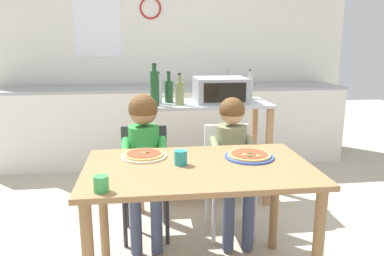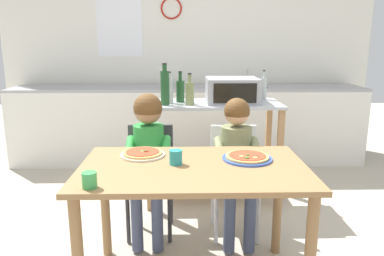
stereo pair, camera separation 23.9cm
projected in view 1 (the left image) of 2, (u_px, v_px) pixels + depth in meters
ground_plane at (181, 205)px, 3.38m from camera, size 11.10×11.10×0.00m
back_wall_tiled at (167, 48)px, 4.73m from camera, size 4.60×0.14×2.70m
kitchen_counter at (170, 124)px, 4.54m from camera, size 4.14×0.60×1.11m
kitchen_island_cart at (202, 135)px, 3.40m from camera, size 1.20×0.53×0.91m
toaster_oven at (220, 90)px, 3.34m from camera, size 0.45×0.41×0.22m
bottle_brown_beer at (250, 87)px, 3.53m from camera, size 0.06×0.06×0.27m
bottle_tall_green_wine at (155, 87)px, 3.13m from camera, size 0.07×0.07×0.35m
bottle_squat_spirits at (169, 91)px, 3.31m from camera, size 0.07×0.07×0.27m
bottle_slim_sauce at (158, 90)px, 3.24m from camera, size 0.06×0.06×0.27m
bottle_dark_olive_oil at (180, 93)px, 3.17m from camera, size 0.07×0.07×0.27m
dining_table at (199, 184)px, 2.16m from camera, size 1.29×0.79×0.76m
dining_chair_left at (145, 173)px, 2.81m from camera, size 0.36×0.36×0.81m
dining_chair_right at (229, 171)px, 2.86m from camera, size 0.36×0.36×0.81m
child_in_green_shirt at (144, 149)px, 2.65m from camera, size 0.32×0.42×1.06m
child_in_olive_shirt at (233, 152)px, 2.70m from camera, size 0.32×0.42×1.03m
pizza_plate_cream at (144, 155)px, 2.28m from camera, size 0.27×0.27×0.03m
pizza_plate_blue_rimmed at (249, 156)px, 2.27m from camera, size 0.30×0.30×0.03m
drinking_cup_green at (101, 184)px, 1.76m from camera, size 0.07×0.07×0.08m
drinking_cup_teal at (181, 158)px, 2.14m from camera, size 0.08×0.08×0.08m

